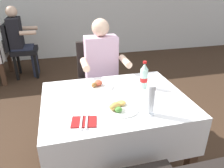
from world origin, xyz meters
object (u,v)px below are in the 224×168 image
seated_diner_far (102,69)px  plate_near_camera (120,107)px  beer_glass_left (150,100)px  background_chair_right (19,47)px  chair_far_diner_seat (97,78)px  main_dining_table (115,115)px  napkin_cutlery_set (84,122)px  background_patron (20,38)px  cola_bottle_primary (144,76)px  plate_far_diner (99,85)px

seated_diner_far → plate_near_camera: size_ratio=5.02×
beer_glass_left → background_chair_right: (-1.28, 2.83, -0.30)m
chair_far_diner_seat → background_chair_right: (-1.11, 1.69, 0.00)m
chair_far_diner_seat → main_dining_table: bearing=-90.0°
background_chair_right → beer_glass_left: bearing=-65.7°
napkin_cutlery_set → background_patron: bearing=105.2°
napkin_cutlery_set → background_patron: background_patron is taller
chair_far_diner_seat → plate_near_camera: (-0.01, -1.03, 0.20)m
main_dining_table → napkin_cutlery_set: (-0.29, -0.28, 0.17)m
seated_diner_far → napkin_cutlery_set: size_ratio=6.43×
cola_bottle_primary → background_chair_right: size_ratio=0.26×
seated_diner_far → plate_near_camera: seated_diner_far is taller
beer_glass_left → plate_near_camera: bearing=149.3°
chair_far_diner_seat → cola_bottle_primary: (0.30, -0.72, 0.29)m
chair_far_diner_seat → cola_bottle_primary: cola_bottle_primary is taller
beer_glass_left → cola_bottle_primary: 0.43m
plate_far_diner → beer_glass_left: 0.60m
main_dining_table → cola_bottle_primary: size_ratio=4.69×
beer_glass_left → napkin_cutlery_set: 0.48m
main_dining_table → plate_far_diner: 0.31m
seated_diner_far → background_patron: same height
main_dining_table → plate_far_diner: bearing=110.0°
background_chair_right → seated_diner_far: bearing=-57.4°
chair_far_diner_seat → plate_far_diner: (-0.08, -0.61, 0.20)m
main_dining_table → chair_far_diner_seat: chair_far_diner_seat is taller
plate_near_camera → napkin_cutlery_set: size_ratio=1.28×
chair_far_diner_seat → beer_glass_left: 1.19m
beer_glass_left → chair_far_diner_seat: bearing=98.8°
main_dining_table → background_chair_right: (-1.11, 2.54, -0.02)m
plate_far_diner → chair_far_diner_seat: bearing=82.1°
plate_near_camera → background_chair_right: background_chair_right is taller
background_patron → background_chair_right: bearing=180.0°
chair_far_diner_seat → background_chair_right: size_ratio=1.00×
chair_far_diner_seat → background_chair_right: same height
cola_bottle_primary → plate_near_camera: bearing=-135.2°
background_chair_right → background_patron: background_patron is taller
main_dining_table → chair_far_diner_seat: bearing=90.0°
beer_glass_left → background_patron: size_ratio=0.19×
napkin_cutlery_set → background_patron: (-0.76, 2.82, -0.03)m
beer_glass_left → background_patron: background_patron is taller
plate_far_diner → napkin_cutlery_set: bearing=-112.1°
chair_far_diner_seat → seated_diner_far: seated_diner_far is taller
cola_bottle_primary → background_patron: 2.77m
chair_far_diner_seat → plate_far_diner: size_ratio=4.05×
background_chair_right → background_patron: 0.16m
plate_far_diner → beer_glass_left: (0.26, -0.53, 0.10)m
plate_near_camera → beer_glass_left: 0.24m
plate_far_diner → beer_glass_left: bearing=-63.7°
background_chair_right → plate_near_camera: bearing=-68.1°
seated_diner_far → napkin_cutlery_set: bearing=-108.5°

